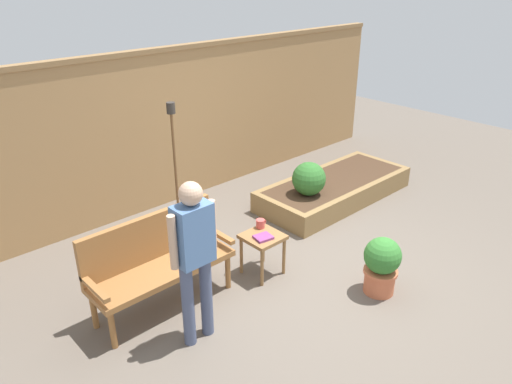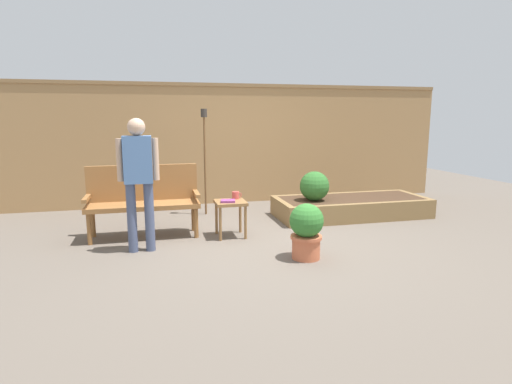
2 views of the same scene
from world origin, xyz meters
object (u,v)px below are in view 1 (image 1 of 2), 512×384
Objects in this scene: garden_bench at (157,256)px; person_by_bench at (194,250)px; tiki_torch at (174,147)px; side_table at (263,242)px; shrub_near_bench at (309,179)px; cup_on_table at (261,224)px; potted_boxwood at (382,264)px; book_on_table at (263,237)px.

person_by_bench is (-0.02, -0.68, 0.39)m from garden_bench.
tiki_torch is at bearing 60.39° from person_by_bench.
tiki_torch is 1.99m from person_by_bench.
shrub_near_bench reaches higher than side_table.
person_by_bench is at bearing -158.19° from cup_on_table.
potted_boxwood reaches higher than cup_on_table.
tiki_torch reaches higher than garden_bench.
potted_boxwood is 2.70m from tiki_torch.
potted_boxwood is 2.02m from person_by_bench.
tiki_torch reaches higher than book_on_table.
garden_bench reaches higher than cup_on_table.
cup_on_table is at bearing -8.90° from garden_bench.
garden_bench is 1.23m from cup_on_table.
cup_on_table is 0.30× the size of shrub_near_bench.
side_table is 1.06× the size of shrub_near_bench.
person_by_bench is (-2.56, -0.96, 0.41)m from shrub_near_bench.
garden_bench is at bearing -173.74° from shrub_near_bench.
book_on_table is 0.12× the size of person_by_bench.
shrub_near_bench reaches higher than cup_on_table.
person_by_bench is at bearing 158.20° from potted_boxwood.
cup_on_table is (1.21, -0.19, -0.02)m from garden_bench.
garden_bench is 1.14m from book_on_table.
tiki_torch is at bearing 154.31° from shrub_near_bench.
potted_boxwood is (0.70, -1.02, -0.15)m from book_on_table.
tiki_torch reaches higher than person_by_bench.
person_by_bench is (-1.23, -0.49, 0.40)m from cup_on_table.
potted_boxwood is at bearing -58.43° from side_table.
potted_boxwood is at bearing -38.37° from garden_bench.
person_by_bench reaches higher than shrub_near_bench.
person_by_bench is at bearing -154.37° from book_on_table.
shrub_near_bench is 0.27× the size of tiki_torch.
tiki_torch is at bearing 96.55° from side_table.
book_on_table is 0.29× the size of potted_boxwood.
book_on_table is at bearing -126.42° from cup_on_table.
book_on_table is at bearing 124.49° from potted_boxwood.
cup_on_table is at bearing 21.81° from person_by_bench.
book_on_table is 0.40× the size of shrub_near_bench.
shrub_near_bench is at bearing 23.11° from side_table.
cup_on_table is 0.21× the size of potted_boxwood.
shrub_near_bench is 2.76m from person_by_bench.
cup_on_table is 0.09× the size of person_by_bench.
book_on_table is at bearing -129.36° from side_table.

